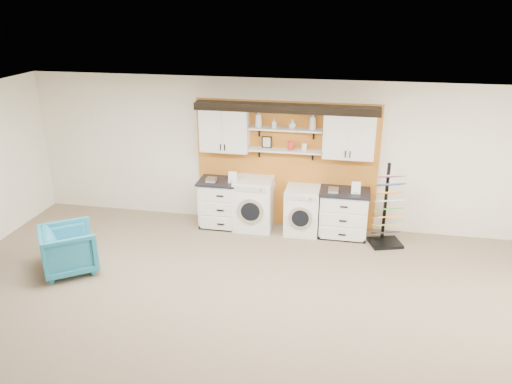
% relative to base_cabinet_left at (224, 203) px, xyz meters
% --- Properties ---
extents(floor, '(10.00, 10.00, 0.00)m').
position_rel_base_cabinet_left_xyz_m(floor, '(1.13, -3.64, -0.46)').
color(floor, '#876E5B').
rests_on(floor, ground).
extents(ceiling, '(10.00, 10.00, 0.00)m').
position_rel_base_cabinet_left_xyz_m(ceiling, '(1.13, -3.64, 2.34)').
color(ceiling, white).
rests_on(ceiling, wall_back).
extents(wall_back, '(10.00, 0.00, 10.00)m').
position_rel_base_cabinet_left_xyz_m(wall_back, '(1.13, 0.36, 0.94)').
color(wall_back, '#EEE6CD').
rests_on(wall_back, floor).
extents(accent_panel, '(3.40, 0.07, 2.40)m').
position_rel_base_cabinet_left_xyz_m(accent_panel, '(1.13, 0.32, 0.74)').
color(accent_panel, '#BE6E20').
rests_on(accent_panel, wall_back).
extents(upper_cabinet_left, '(0.90, 0.35, 0.84)m').
position_rel_base_cabinet_left_xyz_m(upper_cabinet_left, '(0.00, 0.15, 1.42)').
color(upper_cabinet_left, white).
rests_on(upper_cabinet_left, wall_back).
extents(upper_cabinet_right, '(0.90, 0.35, 0.84)m').
position_rel_base_cabinet_left_xyz_m(upper_cabinet_right, '(2.26, 0.15, 1.42)').
color(upper_cabinet_right, white).
rests_on(upper_cabinet_right, wall_back).
extents(shelf_lower, '(1.32, 0.28, 0.03)m').
position_rel_base_cabinet_left_xyz_m(shelf_lower, '(1.13, 0.16, 1.07)').
color(shelf_lower, white).
rests_on(shelf_lower, wall_back).
extents(shelf_upper, '(1.32, 0.28, 0.03)m').
position_rel_base_cabinet_left_xyz_m(shelf_upper, '(1.13, 0.16, 1.47)').
color(shelf_upper, white).
rests_on(shelf_upper, wall_back).
extents(crown_molding, '(3.30, 0.41, 0.13)m').
position_rel_base_cabinet_left_xyz_m(crown_molding, '(1.13, 0.17, 1.86)').
color(crown_molding, black).
rests_on(crown_molding, wall_back).
extents(picture_frame, '(0.18, 0.02, 0.22)m').
position_rel_base_cabinet_left_xyz_m(picture_frame, '(0.78, 0.21, 1.19)').
color(picture_frame, black).
rests_on(picture_frame, shelf_lower).
extents(canister_red, '(0.11, 0.11, 0.16)m').
position_rel_base_cabinet_left_xyz_m(canister_red, '(1.23, 0.16, 1.16)').
color(canister_red, red).
rests_on(canister_red, shelf_lower).
extents(canister_cream, '(0.10, 0.10, 0.14)m').
position_rel_base_cabinet_left_xyz_m(canister_cream, '(1.48, 0.16, 1.15)').
color(canister_cream, silver).
rests_on(canister_cream, shelf_lower).
extents(base_cabinet_left, '(0.95, 0.66, 0.93)m').
position_rel_base_cabinet_left_xyz_m(base_cabinet_left, '(0.00, 0.00, 0.00)').
color(base_cabinet_left, white).
rests_on(base_cabinet_left, floor).
extents(base_cabinet_right, '(0.90, 0.66, 0.89)m').
position_rel_base_cabinet_left_xyz_m(base_cabinet_right, '(2.26, 0.00, -0.02)').
color(base_cabinet_right, white).
rests_on(base_cabinet_right, floor).
extents(washer, '(0.71, 0.71, 0.99)m').
position_rel_base_cabinet_left_xyz_m(washer, '(0.58, -0.00, 0.03)').
color(washer, white).
rests_on(washer, floor).
extents(dryer, '(0.63, 0.71, 0.88)m').
position_rel_base_cabinet_left_xyz_m(dryer, '(1.50, -0.00, -0.03)').
color(dryer, white).
rests_on(dryer, floor).
extents(sample_rack, '(0.65, 0.59, 1.48)m').
position_rel_base_cabinet_left_xyz_m(sample_rack, '(3.02, -0.22, 0.03)').
color(sample_rack, black).
rests_on(sample_rack, floor).
extents(armchair, '(1.15, 1.14, 0.76)m').
position_rel_base_cabinet_left_xyz_m(armchair, '(-2.02, -2.14, -0.09)').
color(armchair, teal).
rests_on(armchair, floor).
extents(soap_bottle_a, '(0.13, 0.13, 0.32)m').
position_rel_base_cabinet_left_xyz_m(soap_bottle_a, '(0.64, 0.16, 1.64)').
color(soap_bottle_a, silver).
rests_on(soap_bottle_a, shelf_upper).
extents(soap_bottle_b, '(0.08, 0.08, 0.17)m').
position_rel_base_cabinet_left_xyz_m(soap_bottle_b, '(0.93, 0.16, 1.57)').
color(soap_bottle_b, silver).
rests_on(soap_bottle_b, shelf_upper).
extents(soap_bottle_c, '(0.17, 0.17, 0.17)m').
position_rel_base_cabinet_left_xyz_m(soap_bottle_c, '(1.25, 0.16, 1.57)').
color(soap_bottle_c, silver).
rests_on(soap_bottle_c, shelf_upper).
extents(soap_bottle_d, '(0.14, 0.14, 0.32)m').
position_rel_base_cabinet_left_xyz_m(soap_bottle_d, '(1.61, 0.16, 1.64)').
color(soap_bottle_d, silver).
rests_on(soap_bottle_d, shelf_upper).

